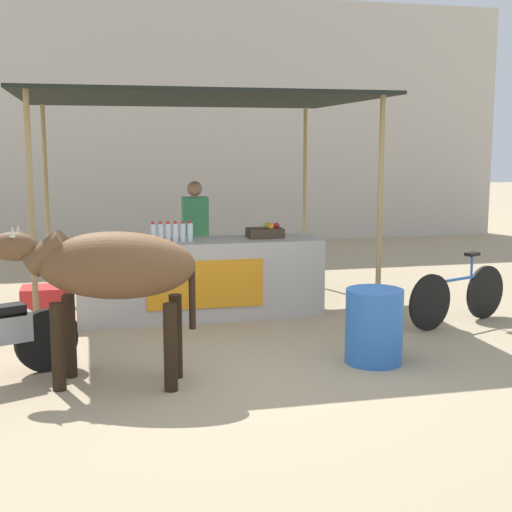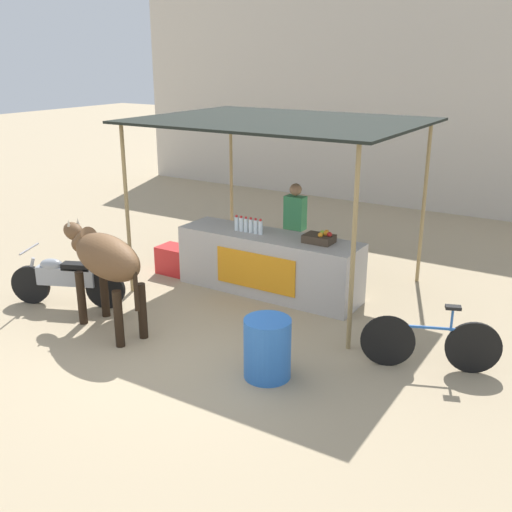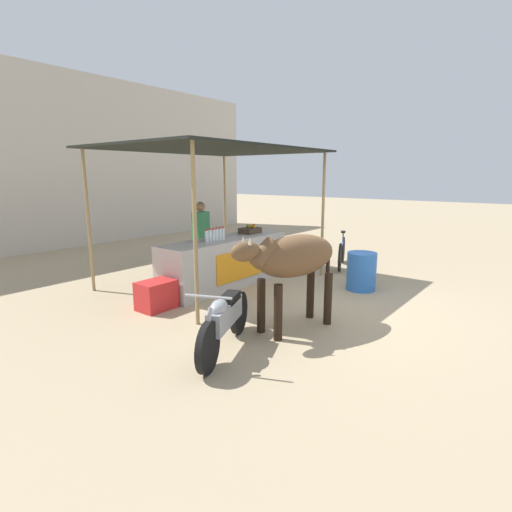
# 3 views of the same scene
# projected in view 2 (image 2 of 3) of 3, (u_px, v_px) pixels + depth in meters

# --- Properties ---
(ground_plane) EXTENTS (60.00, 60.00, 0.00)m
(ground_plane) POSITION_uv_depth(u_px,v_px,m) (183.00, 345.00, 7.91)
(ground_plane) COLOR tan
(building_wall_far) EXTENTS (16.00, 0.50, 5.22)m
(building_wall_far) POSITION_uv_depth(u_px,v_px,m) (415.00, 100.00, 14.34)
(building_wall_far) COLOR beige
(building_wall_far) RESTS_ON ground
(stall_counter) EXTENTS (3.00, 0.82, 0.96)m
(stall_counter) POSITION_uv_depth(u_px,v_px,m) (269.00, 264.00, 9.53)
(stall_counter) COLOR #B2ADA8
(stall_counter) RESTS_ON ground
(stall_awning) EXTENTS (4.20, 3.20, 2.71)m
(stall_awning) POSITION_uv_depth(u_px,v_px,m) (280.00, 127.00, 9.09)
(stall_awning) COLOR black
(stall_awning) RESTS_ON ground
(water_bottle_row) EXTENTS (0.52, 0.07, 0.25)m
(water_bottle_row) POSITION_uv_depth(u_px,v_px,m) (248.00, 225.00, 9.47)
(water_bottle_row) COLOR silver
(water_bottle_row) RESTS_ON stall_counter
(fruit_crate) EXTENTS (0.44, 0.32, 0.18)m
(fruit_crate) POSITION_uv_depth(u_px,v_px,m) (320.00, 238.00, 8.97)
(fruit_crate) COLOR #3F3326
(fruit_crate) RESTS_ON stall_counter
(vendor_behind_counter) EXTENTS (0.34, 0.22, 1.65)m
(vendor_behind_counter) POSITION_uv_depth(u_px,v_px,m) (295.00, 231.00, 9.99)
(vendor_behind_counter) COLOR #383842
(vendor_behind_counter) RESTS_ON ground
(cooler_box) EXTENTS (0.60, 0.44, 0.48)m
(cooler_box) POSITION_uv_depth(u_px,v_px,m) (176.00, 260.00, 10.44)
(cooler_box) COLOR red
(cooler_box) RESTS_ON ground
(water_barrel) EXTENTS (0.56, 0.56, 0.74)m
(water_barrel) POSITION_uv_depth(u_px,v_px,m) (267.00, 348.00, 7.03)
(water_barrel) COLOR blue
(water_barrel) RESTS_ON ground
(cow) EXTENTS (1.85, 0.85, 1.44)m
(cow) POSITION_uv_depth(u_px,v_px,m) (105.00, 259.00, 8.05)
(cow) COLOR brown
(cow) RESTS_ON ground
(motorcycle_parked) EXTENTS (1.68, 0.87, 0.90)m
(motorcycle_parked) POSITION_uv_depth(u_px,v_px,m) (66.00, 279.00, 9.03)
(motorcycle_parked) COLOR black
(motorcycle_parked) RESTS_ON ground
(bicycle_leaning) EXTENTS (1.56, 0.65, 0.85)m
(bicycle_leaning) POSITION_uv_depth(u_px,v_px,m) (431.00, 343.00, 7.20)
(bicycle_leaning) COLOR black
(bicycle_leaning) RESTS_ON ground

